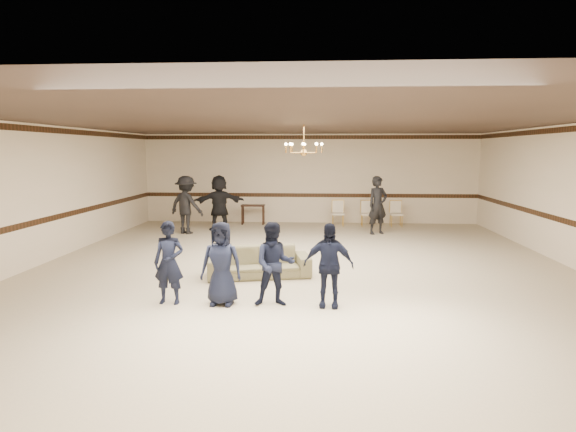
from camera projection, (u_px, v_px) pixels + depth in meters
The scene contains 16 objects.
room at pixel (302, 197), 10.45m from camera, with size 12.01×14.01×3.21m.
chair_rail at pixel (309, 195), 17.44m from camera, with size 12.00×0.02×0.14m, color #381E10.
crown_molding at pixel (309, 137), 17.16m from camera, with size 12.00×0.02×0.14m, color #381E10.
chandelier at pixel (304, 139), 11.27m from camera, with size 0.94×0.94×0.89m, color gold, non-canonical shape.
boy_a at pixel (169, 263), 8.16m from camera, with size 0.52×0.34×1.42m, color black.
boy_b at pixel (221, 263), 8.10m from camera, with size 0.69×0.45×1.42m, color black.
boy_c at pixel (275, 264), 8.04m from camera, with size 0.69×0.54×1.42m, color black.
boy_d at pixel (328, 265), 7.98m from camera, with size 0.83×0.35×1.42m, color black.
settee at pixel (259, 262), 9.98m from camera, with size 2.11×0.83×0.62m, color #807D55.
adult_left at pixel (186, 205), 15.12m from camera, with size 1.18×0.68×1.82m, color black.
adult_mid at pixel (219, 203), 15.75m from camera, with size 1.69×0.54×1.82m, color black.
adult_right at pixel (378, 205), 15.03m from camera, with size 0.66×0.44×1.82m, color black.
banquet_chair_left at pixel (338, 213), 16.69m from camera, with size 0.43×0.43×0.88m, color beige, non-canonical shape.
banquet_chair_mid at pixel (367, 214), 16.63m from camera, with size 0.43×0.43×0.88m, color beige, non-canonical shape.
banquet_chair_right at pixel (396, 214), 16.56m from camera, with size 0.43×0.43×0.88m, color beige, non-canonical shape.
console_table at pixel (253, 215), 17.10m from camera, with size 0.83×0.35×0.70m, color black.
Camera 1 is at (0.38, -10.41, 2.59)m, focal length 30.02 mm.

